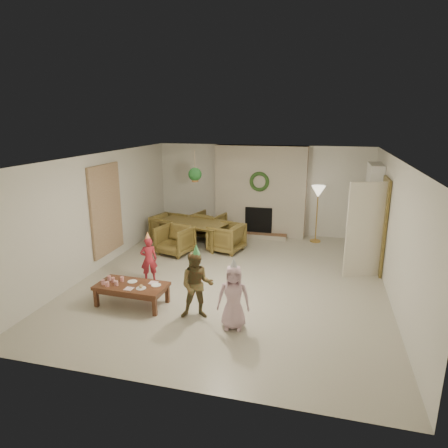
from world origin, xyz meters
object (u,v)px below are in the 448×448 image
(dining_chair_right, at_px, (226,238))
(child_red, at_px, (149,259))
(dining_chair_far, at_px, (209,225))
(coffee_table_top, at_px, (132,286))
(child_plaid, at_px, (197,285))
(dining_chair_near, at_px, (175,240))
(dining_table, at_px, (193,233))
(child_pink, at_px, (233,297))
(dining_chair_left, at_px, (169,228))

(dining_chair_right, relative_size, child_red, 0.84)
(dining_chair_far, distance_m, coffee_table_top, 4.25)
(dining_chair_right, distance_m, child_plaid, 3.39)
(child_red, relative_size, child_plaid, 0.80)
(dining_chair_near, relative_size, dining_chair_far, 1.00)
(dining_chair_right, xyz_separation_m, coffee_table_top, (-0.92, -3.22, 0.00))
(dining_table, distance_m, child_red, 2.43)
(coffee_table_top, bearing_deg, dining_table, 92.88)
(child_pink, bearing_deg, child_plaid, 157.00)
(dining_table, relative_size, dining_chair_near, 2.34)
(dining_chair_near, relative_size, coffee_table_top, 0.62)
(coffee_table_top, relative_size, child_plaid, 1.09)
(child_pink, bearing_deg, coffee_table_top, 162.62)
(dining_chair_left, bearing_deg, dining_chair_right, -90.00)
(dining_chair_right, xyz_separation_m, child_plaid, (0.35, -3.37, 0.22))
(dining_chair_near, relative_size, dining_chair_right, 1.00)
(child_pink, bearing_deg, dining_table, 109.43)
(dining_chair_near, height_order, dining_chair_left, same)
(coffee_table_top, bearing_deg, dining_chair_left, 104.56)
(dining_table, height_order, dining_chair_far, dining_chair_far)
(dining_chair_far, height_order, child_red, child_red)
(dining_chair_near, distance_m, child_red, 1.67)
(dining_table, bearing_deg, coffee_table_top, -74.18)
(child_plaid, bearing_deg, dining_chair_left, 104.28)
(dining_chair_near, height_order, dining_chair_far, same)
(dining_chair_left, xyz_separation_m, coffee_table_top, (0.81, -3.69, 0.00))
(dining_table, bearing_deg, child_red, -77.55)
(dining_chair_near, distance_m, dining_chair_left, 1.12)
(dining_table, distance_m, dining_chair_left, 0.80)
(dining_chair_near, distance_m, dining_chair_far, 1.59)
(dining_chair_right, bearing_deg, dining_table, -90.00)
(dining_chair_left, height_order, coffee_table_top, dining_chair_left)
(dining_table, bearing_deg, child_pink, -47.51)
(dining_chair_left, relative_size, child_plaid, 0.67)
(coffee_table_top, xyz_separation_m, child_pink, (1.93, -0.32, 0.17))
(dining_chair_left, height_order, child_red, child_red)
(child_pink, bearing_deg, dining_chair_left, 116.36)
(child_red, relative_size, child_pink, 0.88)
(dining_chair_near, distance_m, child_pink, 3.74)
(dining_chair_right, height_order, child_pink, child_pink)
(dining_chair_right, xyz_separation_m, child_red, (-1.07, -2.17, 0.11))
(dining_chair_right, relative_size, child_plaid, 0.67)
(dining_chair_right, xyz_separation_m, child_pink, (1.01, -3.54, 0.17))
(dining_table, height_order, dining_chair_right, dining_chair_right)
(dining_chair_far, bearing_deg, dining_chair_right, 141.34)
(dining_table, height_order, coffee_table_top, dining_table)
(dining_table, xyz_separation_m, dining_chair_right, (0.96, -0.26, 0.03))
(child_plaid, relative_size, child_pink, 1.09)
(dining_chair_near, distance_m, dining_chair_right, 1.27)
(dining_chair_near, xyz_separation_m, child_pink, (2.17, -3.04, 0.17))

